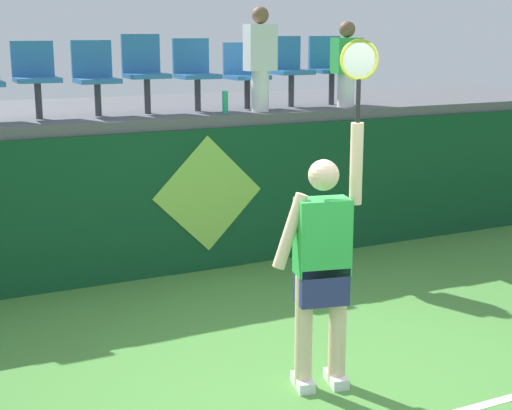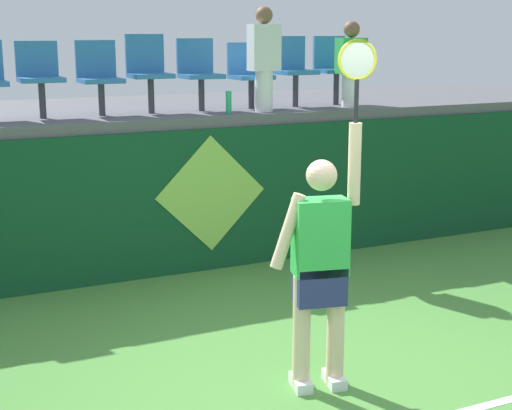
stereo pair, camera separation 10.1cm
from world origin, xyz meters
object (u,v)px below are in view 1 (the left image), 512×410
at_px(stadium_chair_7, 288,67).
at_px(spectator_0, 260,57).
at_px(stadium_chair_8, 329,65).
at_px(spectator_1, 346,63).
at_px(tennis_player, 323,262).
at_px(stadium_chair_3, 95,74).
at_px(stadium_chair_4, 144,69).
at_px(water_bottle, 225,102).
at_px(stadium_chair_2, 36,74).
at_px(stadium_chair_5, 195,70).
at_px(stadium_chair_6, 245,72).

distance_m(stadium_chair_7, spectator_0, 0.73).
distance_m(stadium_chair_8, spectator_1, 0.40).
relative_size(tennis_player, stadium_chair_3, 3.15).
relative_size(stadium_chair_3, stadium_chair_8, 0.96).
xyz_separation_m(stadium_chair_4, spectator_0, (1.23, -0.41, 0.12)).
relative_size(stadium_chair_4, stadium_chair_7, 1.03).
bearing_deg(stadium_chair_4, water_bottle, -32.10).
distance_m(stadium_chair_2, stadium_chair_8, 3.58).
xyz_separation_m(tennis_player, stadium_chair_8, (2.35, 3.76, 1.20)).
xyz_separation_m(stadium_chair_5, spectator_0, (0.63, -0.41, 0.15)).
xyz_separation_m(stadium_chair_2, stadium_chair_8, (3.58, 0.00, 0.02)).
relative_size(stadium_chair_4, stadium_chair_5, 1.06).
bearing_deg(spectator_1, stadium_chair_5, 167.61).
bearing_deg(spectator_0, stadium_chair_4, 161.36).
bearing_deg(stadium_chair_4, stadium_chair_3, -179.79).
xyz_separation_m(stadium_chair_4, stadium_chair_6, (1.23, -0.01, -0.06)).
height_order(stadium_chair_8, spectator_0, spectator_0).
bearing_deg(stadium_chair_4, stadium_chair_5, -0.28).
distance_m(tennis_player, stadium_chair_7, 4.32).
relative_size(water_bottle, spectator_0, 0.21).
relative_size(stadium_chair_7, spectator_0, 0.72).
bearing_deg(stadium_chair_3, stadium_chair_2, -179.62).
relative_size(tennis_player, stadium_chair_8, 3.02).
height_order(stadium_chair_5, stadium_chair_7, stadium_chair_7).
distance_m(stadium_chair_2, stadium_chair_3, 0.63).
bearing_deg(stadium_chair_6, stadium_chair_3, 179.90).
bearing_deg(stadium_chair_5, spectator_1, -12.39).
bearing_deg(stadium_chair_2, stadium_chair_5, 0.11).
height_order(stadium_chair_4, spectator_0, spectator_0).
distance_m(stadium_chair_2, stadium_chair_5, 1.79).
relative_size(tennis_player, spectator_0, 2.17).
bearing_deg(stadium_chair_8, stadium_chair_5, 179.99).
height_order(spectator_0, spectator_1, spectator_0).
distance_m(water_bottle, stadium_chair_3, 1.44).
height_order(water_bottle, stadium_chair_5, stadium_chair_5).
xyz_separation_m(tennis_player, spectator_0, (1.18, 3.35, 1.33)).
height_order(tennis_player, stadium_chair_6, tennis_player).
relative_size(stadium_chair_5, stadium_chair_7, 0.97).
relative_size(stadium_chair_4, spectator_0, 0.74).
relative_size(water_bottle, spectator_1, 0.25).
bearing_deg(stadium_chair_8, stadium_chair_2, -179.95).
xyz_separation_m(tennis_player, stadium_chair_2, (-1.23, 3.76, 1.18)).
height_order(stadium_chair_4, spectator_1, spectator_1).
bearing_deg(stadium_chair_3, stadium_chair_6, -0.10).
distance_m(stadium_chair_3, stadium_chair_5, 1.16).
bearing_deg(stadium_chair_8, stadium_chair_3, 179.97).
bearing_deg(stadium_chair_7, stadium_chair_4, 179.91).
height_order(stadium_chair_6, spectator_1, spectator_1).
height_order(stadium_chair_5, spectator_1, spectator_1).
xyz_separation_m(water_bottle, spectator_0, (0.47, 0.06, 0.48)).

